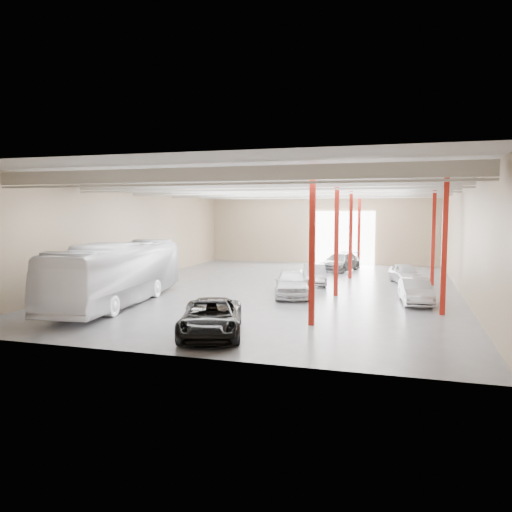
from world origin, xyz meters
The scene contains 8 objects.
depot_shell centered at (0.13, 0.48, 4.98)m, with size 22.12×32.12×7.06m.
coach_bus centered at (-7.18, -8.00, 1.67)m, with size 2.80×11.98×3.34m, color white.
black_sedan centered at (0.24, -13.00, 0.73)m, with size 2.41×5.23×1.45m, color black.
car_row_a centered at (1.36, -3.00, 0.83)m, with size 1.95×4.86×1.65m, color silver.
car_row_b centered at (1.77, 2.20, 0.68)m, with size 1.45×4.16×1.37m, color #A7A7AC.
car_row_c centered at (2.50, 10.49, 0.74)m, with size 2.07×5.10×1.48m, color slate.
car_right_near centered at (8.30, -3.34, 0.69)m, with size 1.45×4.17×1.37m, color #AFAFB4.
car_right_far centered at (7.79, 4.44, 0.69)m, with size 1.63×4.05×1.38m, color silver.
Camera 1 is at (7.67, -31.47, 5.05)m, focal length 35.00 mm.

